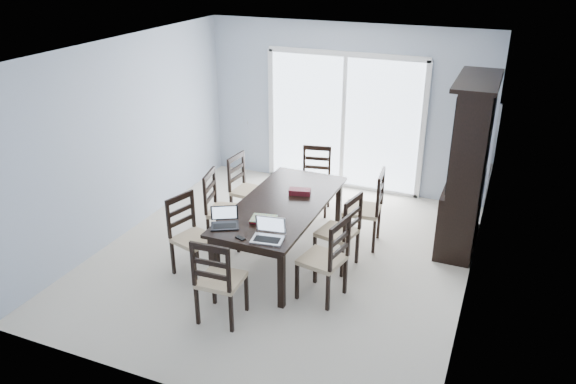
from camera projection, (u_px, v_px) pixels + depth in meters
name	position (u px, v px, depth m)	size (l,w,h in m)	color
floor	(282.00, 256.00, 7.17)	(5.00, 5.00, 0.00)	beige
ceiling	(281.00, 49.00, 6.11)	(5.00, 5.00, 0.00)	white
back_wall	(345.00, 108.00, 8.74)	(4.50, 0.02, 2.60)	#A3AFC2
wall_left	(126.00, 138.00, 7.42)	(0.02, 5.00, 2.60)	#A3AFC2
wall_right	(480.00, 190.00, 5.85)	(0.02, 5.00, 2.60)	#A3AFC2
balcony	(358.00, 167.00, 10.14)	(4.50, 2.00, 0.10)	gray
railing	(374.00, 120.00, 10.74)	(4.50, 0.06, 1.10)	#99999E
dining_table	(282.00, 209.00, 6.89)	(1.00, 2.20, 0.75)	black
china_hutch	(468.00, 167.00, 7.07)	(0.50, 1.38, 2.20)	black
sliding_door	(344.00, 122.00, 8.81)	(2.52, 0.05, 2.18)	silver
chair_left_near	(188.00, 227.00, 6.63)	(0.53, 0.52, 1.12)	black
chair_left_mid	(219.00, 201.00, 7.24)	(0.53, 0.52, 1.16)	black
chair_left_far	(243.00, 181.00, 7.89)	(0.47, 0.45, 1.12)	black
chair_right_near	(330.00, 251.00, 6.06)	(0.52, 0.51, 1.16)	black
chair_right_mid	(344.00, 224.00, 6.68)	(0.51, 0.50, 1.12)	black
chair_right_far	(371.00, 200.00, 7.20)	(0.50, 0.49, 1.20)	black
chair_end_near	(216.00, 273.00, 5.68)	(0.45, 0.46, 1.14)	black
chair_end_far	(316.00, 172.00, 8.21)	(0.49, 0.50, 1.11)	black
laptop_dark	(225.00, 223.00, 6.27)	(0.37, 0.34, 0.21)	black
laptop_silver	(267.00, 236.00, 5.98)	(0.37, 0.28, 0.23)	#BABABC
book_stack	(263.00, 220.00, 6.39)	(0.32, 0.27, 0.05)	maroon
cell_phone	(240.00, 238.00, 6.03)	(0.12, 0.05, 0.01)	black
game_box	(300.00, 192.00, 7.09)	(0.27, 0.14, 0.07)	#490E1B
hot_tub	(305.00, 136.00, 10.20)	(1.96, 1.81, 0.89)	brown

